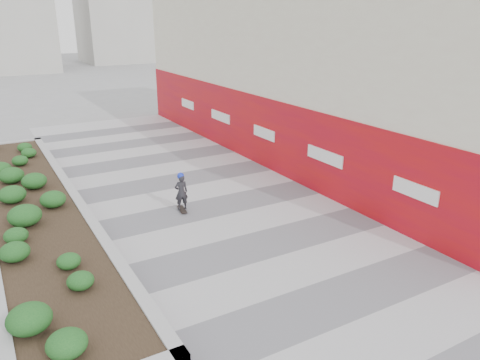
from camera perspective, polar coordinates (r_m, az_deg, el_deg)
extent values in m
plane|color=gray|center=(12.33, 7.57, -11.10)|extent=(160.00, 160.00, 0.00)
cube|color=#A8A8AD|center=(14.52, 0.39, -5.95)|extent=(8.00, 36.00, 0.01)
cube|color=beige|center=(22.16, 8.48, 13.44)|extent=(6.00, 24.00, 8.00)
cube|color=red|center=(20.88, 1.64, 6.32)|extent=(0.12, 24.00, 3.00)
cube|color=#9E9EA0|center=(24.93, -26.43, 3.54)|extent=(3.00, 0.30, 0.55)
cube|color=#9E9EA0|center=(16.63, -19.31, -2.71)|extent=(0.30, 18.00, 0.55)
cube|color=#2D2116|center=(16.49, -23.88, -3.59)|extent=(2.40, 17.40, 0.50)
cylinder|color=#595654|center=(14.76, 2.07, -5.54)|extent=(0.44, 0.44, 0.01)
cube|color=black|center=(15.88, -7.08, -3.57)|extent=(0.32, 0.74, 0.02)
imported|color=black|center=(15.65, -7.17, -1.48)|extent=(0.47, 0.34, 1.22)
sphere|color=#162BBF|center=(15.46, -7.26, 0.50)|extent=(0.23, 0.23, 0.23)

